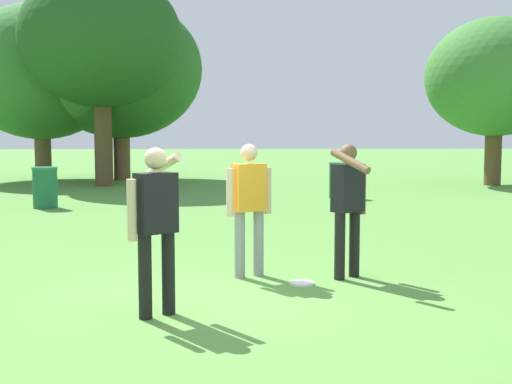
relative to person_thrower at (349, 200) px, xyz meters
name	(u,v)px	position (x,y,z in m)	size (l,w,h in m)	color
ground_plane	(213,303)	(-1.63, -1.09, -0.96)	(120.00, 120.00, 0.00)	#568E3D
person_thrower	(349,200)	(0.00, 0.00, 0.00)	(0.51, 0.83, 1.64)	black
person_catcher	(155,218)	(-2.17, -1.56, 0.00)	(0.51, 0.83, 1.64)	black
person_bystander	(249,201)	(-1.20, 0.15, -0.02)	(0.56, 0.36, 1.64)	gray
frisbee	(302,283)	(-0.60, -0.28, -0.95)	(0.29, 0.29, 0.03)	white
trash_can_beside_table	(45,187)	(-5.66, 7.77, -0.48)	(0.59, 0.59, 0.96)	#1E663D
trash_can_further_along	(340,180)	(1.63, 9.72, -0.48)	(0.59, 0.59, 0.96)	#1E663D
tree_broad_center	(41,72)	(-8.05, 16.71, 2.94)	(5.71, 5.71, 6.35)	brown
tree_far_right	(103,64)	(-5.75, 16.31, 3.21)	(5.37, 5.37, 6.47)	brown
tree_slender_mid	(101,39)	(-5.40, 14.06, 3.78)	(5.20, 5.20, 6.98)	brown
tree_back_left	(120,69)	(-5.20, 16.73, 3.07)	(5.93, 5.93, 6.57)	brown
tree_back_right	(495,78)	(7.46, 13.70, 2.58)	(4.56, 4.56, 5.50)	brown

